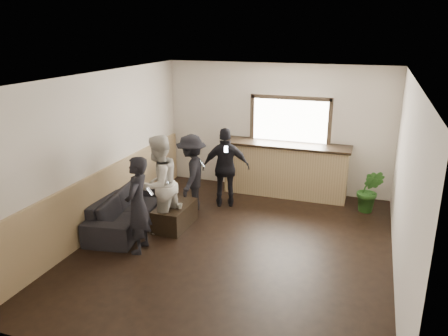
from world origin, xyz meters
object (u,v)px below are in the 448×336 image
at_px(coffee_table, 175,216).
at_px(person_b, 159,184).
at_px(potted_plant, 370,191).
at_px(sofa, 127,209).
at_px(person_d, 226,168).
at_px(person_c, 192,174).
at_px(cup_a, 175,200).
at_px(cup_b, 180,206).
at_px(person_a, 138,205).
at_px(bar_counter, 286,166).

bearing_deg(coffee_table, person_b, -126.07).
distance_m(coffee_table, potted_plant, 3.84).
bearing_deg(sofa, person_d, -53.47).
xyz_separation_m(coffee_table, person_c, (0.03, 0.74, 0.58)).
height_order(cup_a, cup_b, same).
xyz_separation_m(cup_a, person_b, (-0.12, -0.38, 0.42)).
height_order(coffee_table, person_a, person_a).
relative_size(person_a, person_d, 0.99).
relative_size(potted_plant, person_b, 0.51).
height_order(cup_a, person_c, person_c).
height_order(bar_counter, person_b, bar_counter).
bearing_deg(person_b, potted_plant, 135.15).
bearing_deg(sofa, bar_counter, -53.72).
height_order(coffee_table, person_b, person_b).
bearing_deg(person_d, person_c, 24.75).
xyz_separation_m(bar_counter, coffee_table, (-1.59, -2.30, -0.43)).
distance_m(potted_plant, person_a, 4.55).
bearing_deg(person_c, potted_plant, 97.04).
relative_size(bar_counter, cup_a, 23.98).
bearing_deg(cup_b, person_a, -108.57).
xyz_separation_m(person_b, person_d, (0.74, 1.49, -0.07)).
bearing_deg(person_a, coffee_table, 162.85).
bearing_deg(potted_plant, cup_b, -148.42).
relative_size(cup_b, person_c, 0.06).
height_order(coffee_table, cup_a, cup_a).
bearing_deg(bar_counter, cup_b, -120.68).
height_order(person_a, person_b, person_b).
relative_size(sofa, potted_plant, 2.39).
relative_size(bar_counter, person_d, 1.66).
relative_size(sofa, cup_a, 18.97).
height_order(person_a, person_d, person_d).
height_order(sofa, person_a, person_a).
height_order(potted_plant, person_b, person_b).
distance_m(person_b, person_d, 1.67).
bearing_deg(potted_plant, person_d, -167.92).
relative_size(person_b, person_c, 1.12).
xyz_separation_m(bar_counter, person_d, (-1.02, -1.04, 0.17)).
relative_size(person_b, person_d, 1.08).
xyz_separation_m(bar_counter, potted_plant, (1.77, -0.44, -0.19)).
distance_m(person_a, person_b, 0.79).
height_order(cup_a, potted_plant, potted_plant).
bearing_deg(bar_counter, person_d, -134.50).
relative_size(cup_a, person_a, 0.07).
bearing_deg(cup_a, bar_counter, 52.63).
distance_m(coffee_table, person_a, 1.20).
height_order(cup_b, person_c, person_c).
xyz_separation_m(cup_a, person_a, (-0.09, -1.17, 0.34)).
relative_size(coffee_table, person_a, 0.58).
bearing_deg(cup_b, person_b, -158.96).
bearing_deg(person_c, sofa, -54.38).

